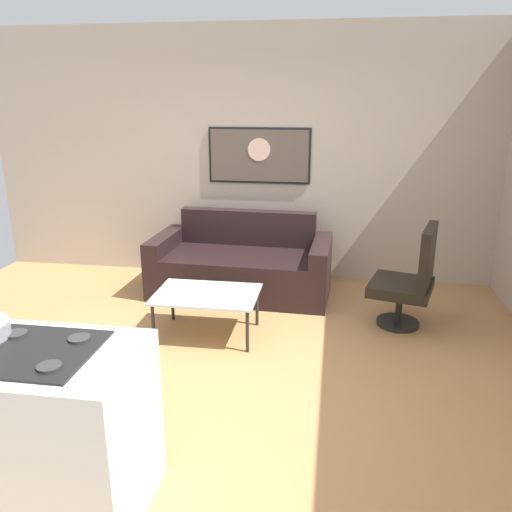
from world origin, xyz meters
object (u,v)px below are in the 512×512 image
object	(u,v)px
armchair	(411,279)
wall_painting	(259,156)
couch	(242,267)
coffee_table	(207,297)

from	to	relation	value
armchair	wall_painting	size ratio (longest dim) A/B	0.84
armchair	wall_painting	bearing A→B (deg)	142.09
couch	armchair	xyz separation A→B (m)	(1.67, -0.65, 0.18)
coffee_table	armchair	bearing A→B (deg)	14.15
couch	armchair	bearing A→B (deg)	-21.12
couch	wall_painting	size ratio (longest dim) A/B	1.66
armchair	wall_painting	xyz separation A→B (m)	(-1.57, 1.22, 0.95)
armchair	wall_painting	distance (m)	2.20
couch	wall_painting	bearing A→B (deg)	80.03
couch	wall_painting	world-z (taller)	wall_painting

